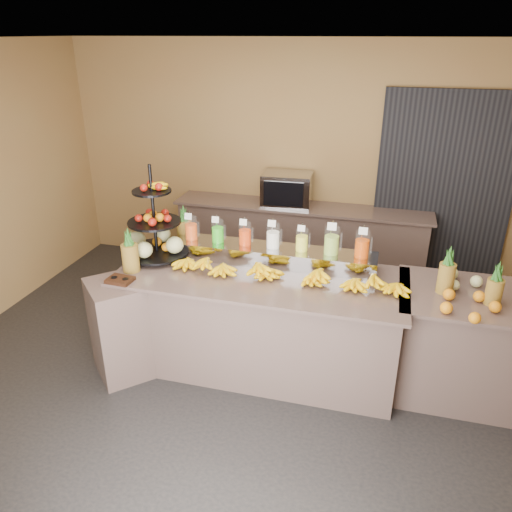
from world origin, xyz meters
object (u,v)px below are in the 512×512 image
at_px(banana_heap, 287,271).
at_px(right_fruit_pile, 467,295).
at_px(oven_warmer, 287,189).
at_px(fruit_stand, 159,234).
at_px(condiment_caddy, 120,280).
at_px(pitcher_tray, 273,255).

xyz_separation_m(banana_heap, right_fruit_pile, (1.42, -0.05, 0.00)).
bearing_deg(right_fruit_pile, oven_warmer, 132.30).
relative_size(banana_heap, right_fruit_pile, 4.43).
height_order(fruit_stand, condiment_caddy, fruit_stand).
bearing_deg(banana_heap, condiment_caddy, -162.92).
xyz_separation_m(right_fruit_pile, oven_warmer, (-1.83, 2.01, 0.11)).
distance_m(banana_heap, oven_warmer, 2.01).
relative_size(fruit_stand, condiment_caddy, 4.13).
bearing_deg(right_fruit_pile, banana_heap, 177.81).
relative_size(pitcher_tray, fruit_stand, 2.12).
xyz_separation_m(banana_heap, condiment_caddy, (-1.34, -0.41, -0.06)).
xyz_separation_m(pitcher_tray, fruit_stand, (-1.04, -0.14, 0.15)).
distance_m(pitcher_tray, banana_heap, 0.35).
bearing_deg(right_fruit_pile, pitcher_tray, 167.93).
bearing_deg(fruit_stand, pitcher_tray, 11.79).
distance_m(pitcher_tray, fruit_stand, 1.06).
height_order(pitcher_tray, banana_heap, banana_heap).
bearing_deg(oven_warmer, condiment_caddy, -114.27).
bearing_deg(condiment_caddy, oven_warmer, 68.58).
bearing_deg(banana_heap, right_fruit_pile, -2.19).
height_order(condiment_caddy, right_fruit_pile, right_fruit_pile).
height_order(fruit_stand, oven_warmer, fruit_stand).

